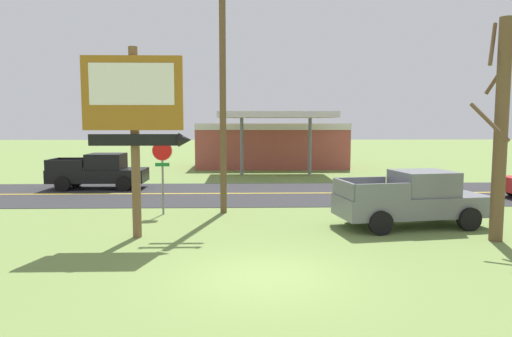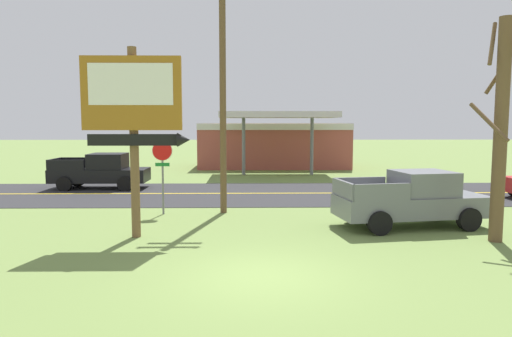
% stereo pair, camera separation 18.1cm
% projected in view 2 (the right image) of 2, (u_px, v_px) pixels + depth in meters
% --- Properties ---
extents(ground_plane, '(180.00, 180.00, 0.00)m').
position_uv_depth(ground_plane, '(262.00, 276.00, 11.08)').
color(ground_plane, olive).
extents(road_asphalt, '(140.00, 8.00, 0.02)m').
position_uv_depth(road_asphalt, '(254.00, 193.00, 24.01)').
color(road_asphalt, '#2B2B2D').
rests_on(road_asphalt, ground).
extents(road_centre_line, '(126.00, 0.20, 0.01)m').
position_uv_depth(road_centre_line, '(254.00, 193.00, 24.01)').
color(road_centre_line, gold).
rests_on(road_centre_line, road_asphalt).
extents(motel_sign, '(3.33, 0.54, 5.99)m').
position_uv_depth(motel_sign, '(134.00, 110.00, 14.40)').
color(motel_sign, brown).
rests_on(motel_sign, ground).
extents(stop_sign, '(0.80, 0.08, 2.95)m').
position_uv_depth(stop_sign, '(162.00, 164.00, 18.43)').
color(stop_sign, slate).
rests_on(stop_sign, ground).
extents(utility_pole, '(1.82, 0.26, 9.85)m').
position_uv_depth(utility_pole, '(223.00, 83.00, 18.47)').
color(utility_pole, brown).
rests_on(utility_pole, ground).
extents(bare_tree, '(1.96, 1.74, 6.78)m').
position_uv_depth(bare_tree, '(502.00, 126.00, 14.02)').
color(bare_tree, brown).
rests_on(bare_tree, ground).
extents(gas_station, '(12.00, 11.50, 4.40)m').
position_uv_depth(gas_station, '(273.00, 144.00, 38.29)').
color(gas_station, '#A84C42').
rests_on(gas_station, ground).
extents(pickup_grey_parked_on_lawn, '(5.45, 2.86, 1.96)m').
position_uv_depth(pickup_grey_parked_on_lawn, '(412.00, 200.00, 16.32)').
color(pickup_grey_parked_on_lawn, slate).
rests_on(pickup_grey_parked_on_lawn, ground).
extents(pickup_black_on_road, '(5.20, 2.24, 1.96)m').
position_uv_depth(pickup_black_on_road, '(101.00, 171.00, 25.76)').
color(pickup_black_on_road, black).
rests_on(pickup_black_on_road, ground).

